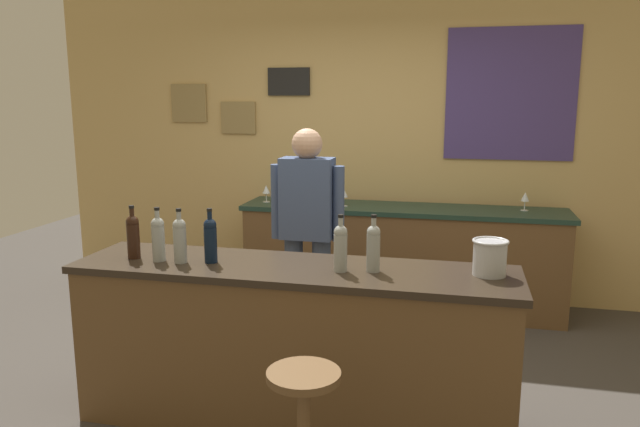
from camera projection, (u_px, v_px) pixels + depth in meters
ground_plane at (311, 388)px, 3.83m from camera, size 10.00×10.00×0.00m
back_wall at (366, 143)px, 5.50m from camera, size 6.00×0.09×2.80m
bar_counter at (293, 345)px, 3.36m from camera, size 2.44×0.60×0.92m
side_counter at (401, 258)px, 5.23m from camera, size 2.77×0.56×0.90m
bartender at (307, 227)px, 4.17m from camera, size 0.52×0.21×1.62m
bar_stool at (304, 419)px, 2.59m from camera, size 0.32×0.32×0.68m
wine_bottle_a at (133, 235)px, 3.41m from camera, size 0.07×0.07×0.31m
wine_bottle_b at (158, 237)px, 3.36m from camera, size 0.07×0.07×0.31m
wine_bottle_c at (180, 239)px, 3.32m from camera, size 0.07×0.07×0.31m
wine_bottle_d at (210, 239)px, 3.32m from camera, size 0.07×0.07×0.31m
wine_bottle_e at (341, 246)px, 3.15m from camera, size 0.07×0.07×0.31m
wine_bottle_f at (373, 246)px, 3.15m from camera, size 0.07×0.07×0.31m
ice_bucket at (490, 257)px, 3.09m from camera, size 0.19×0.19×0.19m
wine_glass_a at (266, 190)px, 5.37m from camera, size 0.07×0.07×0.16m
wine_glass_b at (344, 194)px, 5.17m from camera, size 0.07×0.07×0.16m
wine_glass_c at (525, 197)px, 4.97m from camera, size 0.07×0.07×0.16m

